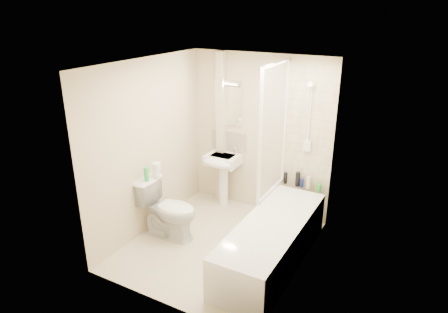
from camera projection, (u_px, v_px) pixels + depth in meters
The scene contains 24 objects.
floor at pixel (219, 245), 5.35m from camera, with size 2.50×2.50×0.00m, color beige.
wall_back at pixel (260, 135), 5.94m from camera, with size 2.20×0.02×2.40m, color beige.
wall_left at pixel (148, 148), 5.42m from camera, with size 0.02×2.50×2.40m, color beige.
wall_right at pixel (304, 180), 4.43m from camera, with size 0.02×2.50×2.40m, color beige.
ceiling at pixel (218, 63), 4.49m from camera, with size 2.20×2.50×0.02m, color white.
tile_back at pixel (309, 128), 5.52m from camera, with size 0.70×0.01×1.75m, color beige.
tile_right at pixel (305, 160), 4.36m from camera, with size 0.01×2.10×1.75m, color beige.
pipe_boxing at pixel (221, 130), 6.17m from camera, with size 0.12×0.12×2.40m, color beige.
splashback at pixel (229, 141), 6.23m from camera, with size 0.60×0.01×0.30m, color beige.
mirror at pixel (229, 106), 6.03m from camera, with size 0.46×0.01×0.60m, color white.
strip_light at pixel (228, 82), 5.88m from camera, with size 0.42×0.07×0.07m, color silver.
bathtub at pixel (272, 241), 4.92m from camera, with size 0.70×2.10×0.55m.
shower_screen at pixel (274, 131), 5.30m from camera, with size 0.04×0.92×1.80m.
shower_fixture at pixel (309, 120), 5.44m from camera, with size 0.10×0.16×0.99m.
pedestal_sink at pixel (222, 166), 6.17m from camera, with size 0.50×0.47×0.97m.
bottle_black_a at pixel (286, 178), 5.86m from camera, with size 0.05×0.05×0.17m, color black.
bottle_black_b at pixel (298, 179), 5.77m from camera, with size 0.07×0.07×0.21m, color black.
bottle_blue at pixel (302, 183), 5.75m from camera, with size 0.05×0.05×0.12m, color navy.
bottle_cream at pixel (308, 182), 5.70m from camera, with size 0.07×0.07×0.18m, color beige.
bottle_green at pixel (319, 187), 5.64m from camera, with size 0.07×0.07×0.10m, color green.
toilet at pixel (168, 209), 5.43m from camera, with size 0.83×0.50×0.83m, color white.
toilet_roll_lower at pixel (156, 173), 5.42m from camera, with size 0.10×0.10×0.10m, color white.
toilet_roll_upper at pixel (156, 166), 5.39m from camera, with size 0.12×0.12×0.09m, color white.
green_bottle at pixel (146, 174), 5.28m from camera, with size 0.06×0.06×0.19m, color green.
Camera 1 is at (2.27, -3.97, 3.02)m, focal length 32.00 mm.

